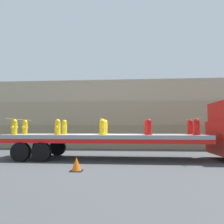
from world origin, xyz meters
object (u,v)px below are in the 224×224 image
(fire_hydrant_yellow_far_2, at_px, (105,127))
(traffic_cone, at_px, (76,164))
(fire_hydrant_yellow_far_1, at_px, (64,127))
(fire_hydrant_red_far_3, at_px, (147,127))
(fire_hydrant_yellow_near_0, at_px, (14,127))
(fire_hydrant_yellow_far_0, at_px, (25,127))
(fire_hydrant_red_near_3, at_px, (149,127))
(flatbed_trailer, at_px, (93,138))
(fire_hydrant_red_near_4, at_px, (197,127))
(fire_hydrant_red_far_4, at_px, (190,127))
(fire_hydrant_yellow_near_2, at_px, (102,127))
(fire_hydrant_yellow_near_1, at_px, (58,127))

(fire_hydrant_yellow_far_2, height_order, traffic_cone, fire_hydrant_yellow_far_2)
(fire_hydrant_yellow_far_1, height_order, fire_hydrant_red_far_3, same)
(fire_hydrant_yellow_near_0, xyz_separation_m, fire_hydrant_yellow_far_0, (0.00, 1.13, 0.00))
(fire_hydrant_red_near_3, relative_size, traffic_cone, 1.50)
(fire_hydrant_yellow_far_1, bearing_deg, flatbed_trailer, -18.00)
(fire_hydrant_yellow_near_0, distance_m, fire_hydrant_yellow_far_1, 2.55)
(fire_hydrant_red_far_3, bearing_deg, fire_hydrant_yellow_far_2, 180.00)
(fire_hydrant_yellow_far_0, relative_size, fire_hydrant_yellow_far_1, 1.00)
(fire_hydrant_yellow_far_2, relative_size, fire_hydrant_red_near_4, 1.00)
(fire_hydrant_red_far_4, bearing_deg, fire_hydrant_yellow_near_0, -172.93)
(fire_hydrant_yellow_near_0, height_order, fire_hydrant_yellow_far_1, same)
(fire_hydrant_yellow_far_2, height_order, fire_hydrant_red_far_4, same)
(fire_hydrant_yellow_near_2, bearing_deg, flatbed_trailer, 133.73)
(fire_hydrant_yellow_near_2, distance_m, fire_hydrant_red_near_3, 2.29)
(fire_hydrant_yellow_far_1, xyz_separation_m, fire_hydrant_red_far_3, (4.57, 0.00, 0.00))
(fire_hydrant_red_far_3, bearing_deg, fire_hydrant_red_far_4, 0.00)
(flatbed_trailer, xyz_separation_m, fire_hydrant_red_far_3, (2.83, 0.57, 0.60))
(flatbed_trailer, height_order, fire_hydrant_red_near_3, fire_hydrant_red_near_3)
(fire_hydrant_yellow_near_2, distance_m, fire_hydrant_red_near_4, 4.57)
(fire_hydrant_yellow_near_2, bearing_deg, fire_hydrant_yellow_near_0, 180.00)
(fire_hydrant_yellow_far_1, distance_m, fire_hydrant_yellow_near_2, 2.55)
(fire_hydrant_red_near_3, relative_size, fire_hydrant_red_far_4, 1.00)
(flatbed_trailer, relative_size, fire_hydrant_yellow_near_1, 13.19)
(fire_hydrant_yellow_far_2, xyz_separation_m, fire_hydrant_red_far_4, (4.57, 0.00, 0.00))
(fire_hydrant_yellow_far_1, relative_size, fire_hydrant_yellow_far_2, 1.00)
(fire_hydrant_yellow_near_2, relative_size, fire_hydrant_red_near_4, 1.00)
(fire_hydrant_red_far_4, bearing_deg, flatbed_trailer, -173.68)
(fire_hydrant_red_far_3, bearing_deg, flatbed_trailer, -168.67)
(fire_hydrant_red_near_3, xyz_separation_m, fire_hydrant_red_far_3, (0.00, 1.13, 0.00))
(fire_hydrant_red_near_3, bearing_deg, traffic_cone, -137.44)
(fire_hydrant_yellow_near_0, relative_size, fire_hydrant_red_near_3, 1.00)
(fire_hydrant_red_far_4, bearing_deg, fire_hydrant_yellow_far_0, 180.00)
(fire_hydrant_yellow_near_1, height_order, fire_hydrant_red_far_3, same)
(fire_hydrant_red_near_3, bearing_deg, fire_hydrant_yellow_near_1, 180.00)
(fire_hydrant_yellow_far_0, relative_size, fire_hydrant_yellow_far_2, 1.00)
(fire_hydrant_yellow_near_0, relative_size, traffic_cone, 1.50)
(fire_hydrant_yellow_near_2, height_order, fire_hydrant_red_near_4, same)
(fire_hydrant_yellow_far_0, distance_m, fire_hydrant_yellow_near_2, 4.71)
(fire_hydrant_yellow_far_0, relative_size, fire_hydrant_red_far_4, 1.00)
(fire_hydrant_yellow_far_1, xyz_separation_m, fire_hydrant_yellow_near_2, (2.29, -1.13, 0.00))
(flatbed_trailer, distance_m, fire_hydrant_red_far_3, 2.95)
(fire_hydrant_yellow_far_1, bearing_deg, fire_hydrant_yellow_far_2, 0.00)
(fire_hydrant_red_near_4, relative_size, fire_hydrant_red_far_4, 1.00)
(fire_hydrant_yellow_near_0, xyz_separation_m, fire_hydrant_red_far_4, (9.15, 1.13, 0.00))
(traffic_cone, bearing_deg, fire_hydrant_yellow_far_2, 80.52)
(fire_hydrant_yellow_far_1, distance_m, fire_hydrant_red_far_3, 4.57)
(fire_hydrant_yellow_far_1, xyz_separation_m, fire_hydrant_red_near_4, (6.86, -1.13, 0.00))
(fire_hydrant_yellow_near_1, bearing_deg, flatbed_trailer, 18.00)
(fire_hydrant_yellow_near_0, height_order, traffic_cone, fire_hydrant_yellow_near_0)
(fire_hydrant_yellow_near_2, bearing_deg, fire_hydrant_yellow_far_0, 166.08)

